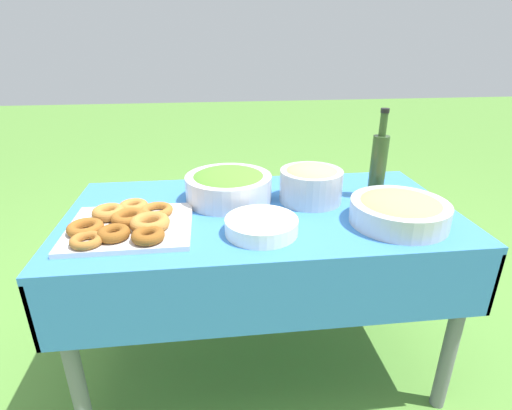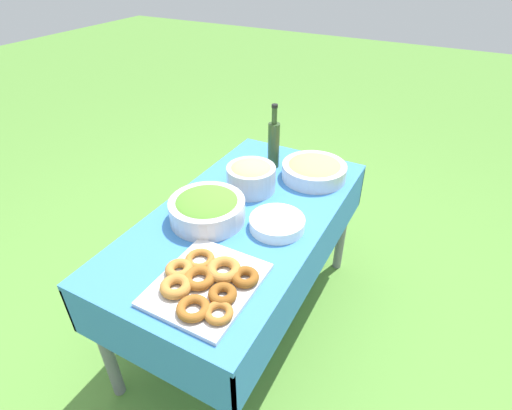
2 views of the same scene
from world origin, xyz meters
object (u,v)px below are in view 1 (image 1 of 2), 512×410
Objects in this scene: donut_platter at (128,224)px; bread_bowl at (399,210)px; plate_stack at (261,226)px; salad_bowl at (229,185)px; pasta_bowl at (311,182)px; olive_oil_bottle at (378,164)px.

bread_bowl reaches higher than donut_platter.
plate_stack is 0.45m from bread_bowl.
salad_bowl is 1.40× the size of plate_stack.
plate_stack is at bearing 170.69° from donut_platter.
olive_oil_bottle is at bearing -178.13° from pasta_bowl.
salad_bowl is 0.95× the size of olive_oil_bottle.
pasta_bowl is 0.33m from plate_stack.
olive_oil_bottle is at bearing -152.14° from plate_stack.
plate_stack is at bearing 106.74° from salad_bowl.
donut_platter is 1.18× the size of olive_oil_bottle.
olive_oil_bottle is (-0.25, -0.01, 0.06)m from pasta_bowl.
salad_bowl is 0.81× the size of donut_platter.
pasta_bowl is 0.33m from bread_bowl.
bread_bowl is (0.01, 0.23, -0.08)m from olive_oil_bottle.
olive_oil_bottle is at bearing -168.54° from donut_platter.
salad_bowl reaches higher than plate_stack.
salad_bowl is at bearing -73.26° from plate_stack.
olive_oil_bottle is (-0.55, 0.04, 0.07)m from salad_bowl.
pasta_bowl is at bearing -42.89° from bread_bowl.
pasta_bowl is 0.66m from donut_platter.
salad_bowl is 0.56m from olive_oil_bottle.
salad_bowl is 1.39× the size of pasta_bowl.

